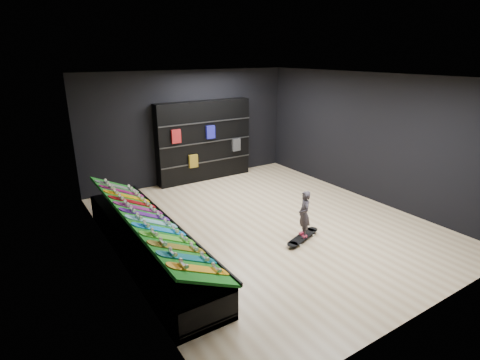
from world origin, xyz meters
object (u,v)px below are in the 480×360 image
back_shelving (204,141)px  child (304,223)px  display_rack (148,244)px  floor_skateboard (303,238)px

back_shelving → child: bearing=-92.1°
display_rack → back_shelving: back_shelving is taller
display_rack → back_shelving: size_ratio=1.64×
back_shelving → child: (-0.16, -4.32, -0.74)m
floor_skateboard → child: bearing=0.0°
display_rack → child: size_ratio=8.22×
back_shelving → floor_skateboard: 4.45m
display_rack → floor_skateboard: bearing=-20.3°
floor_skateboard → child: child is taller
child → back_shelving: bearing=-156.3°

